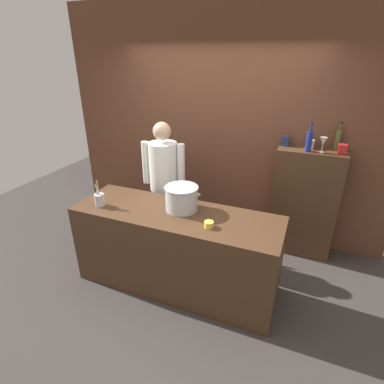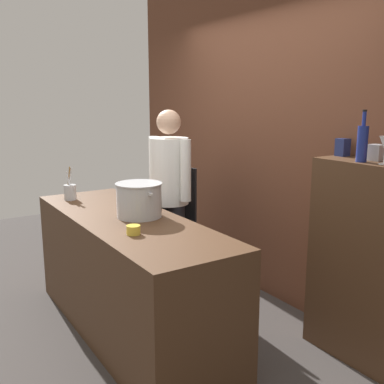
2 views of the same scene
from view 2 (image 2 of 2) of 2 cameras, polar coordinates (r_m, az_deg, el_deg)
The scene contains 11 objects.
ground_plane at distance 3.63m, azimuth -7.90°, elevation -17.09°, with size 8.00×8.00×0.00m, color #383330.
brick_back_panel at distance 3.98m, azimuth 10.21°, elevation 8.03°, with size 4.40×0.10×3.00m, color brown.
prep_counter at distance 3.44m, azimuth -8.11°, elevation -10.50°, with size 2.14×0.70×0.90m, color #472D1C.
bar_cabinet at distance 3.22m, azimuth 21.49°, elevation -8.48°, with size 0.76×0.32×1.36m, color #472D1C.
chef at distance 3.95m, azimuth -2.85°, elevation 0.33°, with size 0.52×0.38×1.66m.
stockpot_large at distance 3.28m, azimuth -6.76°, elevation -1.01°, with size 0.40×0.34×0.25m.
utensil_crock at distance 3.96m, azimuth -15.30°, elevation 0.06°, with size 0.10×0.10×0.28m.
butter_jar at distance 2.88m, azimuth -7.50°, elevation -4.82°, with size 0.09×0.09×0.06m, color yellow.
wine_bottle_cobalt at distance 3.02m, azimuth 20.91°, elevation 5.91°, with size 0.07×0.07×0.33m.
spice_tin_silver at distance 3.12m, azimuth 22.54°, elevation 4.67°, with size 0.08×0.08×0.11m, color #B2B2B7.
spice_tin_navy at distance 3.29m, azimuth 18.67°, elevation 5.43°, with size 0.08×0.08×0.12m, color navy.
Camera 2 is at (2.90, -1.31, 1.75)m, focal length 41.80 mm.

